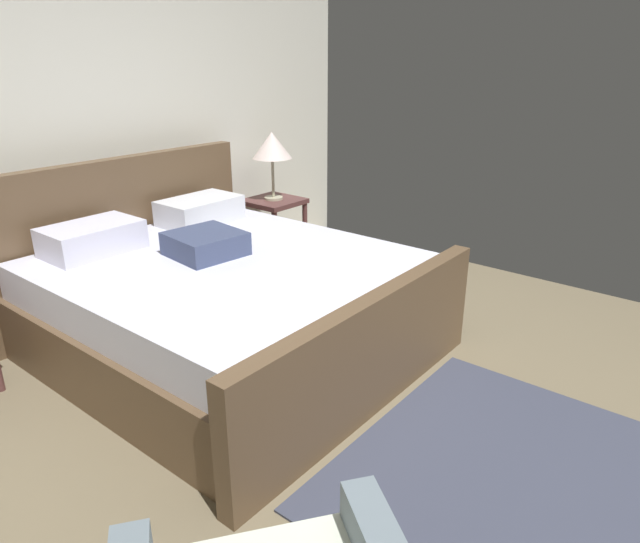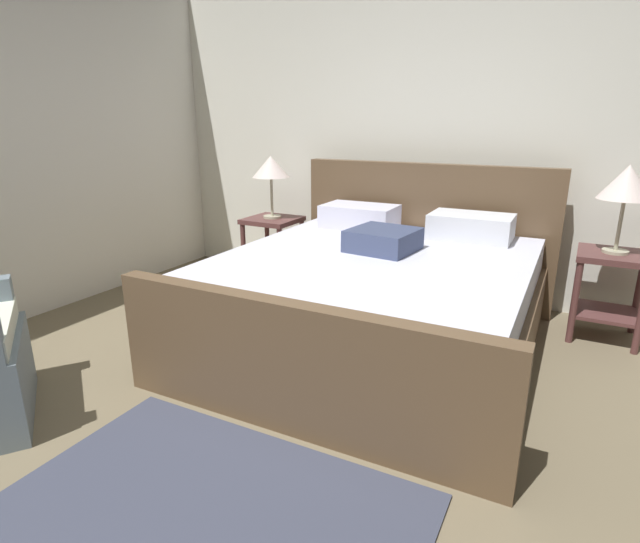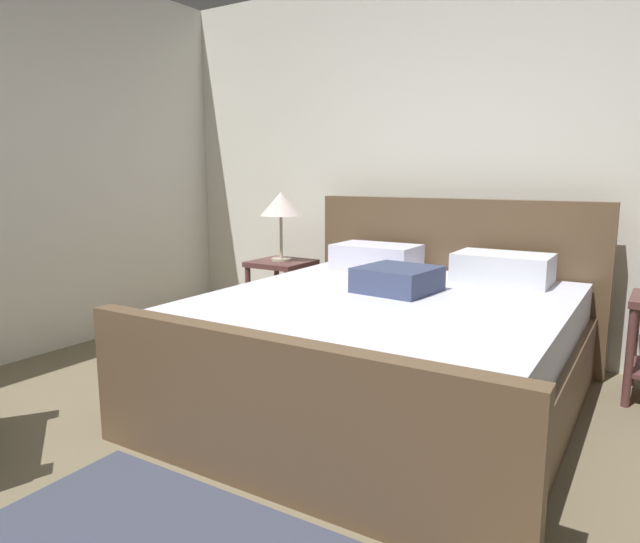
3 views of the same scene
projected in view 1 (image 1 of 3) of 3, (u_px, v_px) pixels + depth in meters
name	position (u px, v px, depth m)	size (l,w,h in m)	color
ground_plane	(476.00, 464.00, 2.62)	(4.97, 5.88, 0.02)	#76684F
wall_back	(91.00, 117.00, 3.91)	(5.09, 0.12, 2.72)	white
bed	(222.00, 299.00, 3.53)	(2.04, 2.24, 1.11)	brown
nightstand_right	(274.00, 221.00, 4.95)	(0.44, 0.44, 0.60)	brown
table_lamp_right	(272.00, 147.00, 4.71)	(0.33, 0.33, 0.57)	#B7B293
area_rug	(500.00, 472.00, 2.55)	(1.62, 1.28, 0.01)	#3D4153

